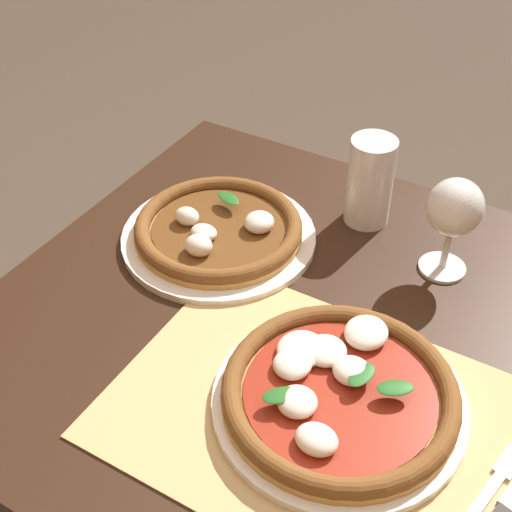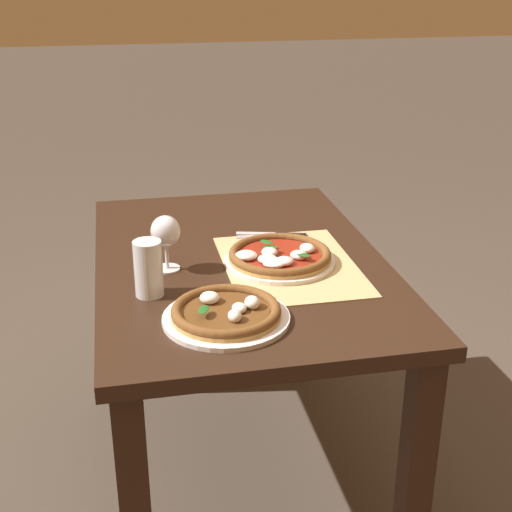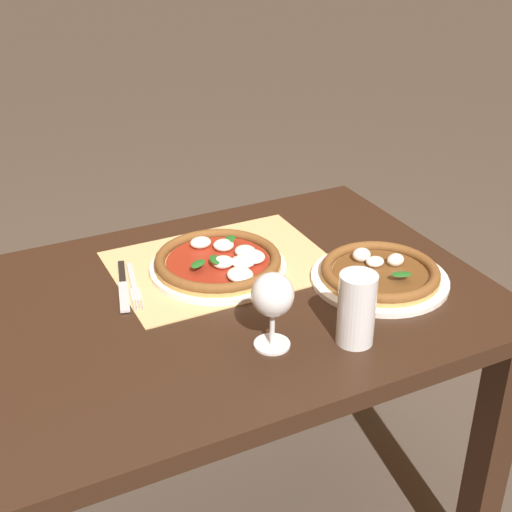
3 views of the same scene
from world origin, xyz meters
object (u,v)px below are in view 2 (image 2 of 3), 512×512
at_px(pizza_far, 226,313).
at_px(pint_glass, 148,269).
at_px(knife, 271,234).
at_px(pizza_near, 279,257).
at_px(fork, 269,237).
at_px(wine_glass, 166,233).

relative_size(pizza_far, pint_glass, 2.08).
bearing_deg(knife, pizza_far, 156.53).
height_order(pizza_near, pizza_far, pizza_far).
height_order(fork, knife, knife).
xyz_separation_m(wine_glass, knife, (0.19, -0.33, -0.10)).
bearing_deg(wine_glass, knife, -60.27).
relative_size(pizza_near, wine_glass, 1.98).
xyz_separation_m(fork, knife, (0.02, -0.01, 0.00)).
relative_size(wine_glass, fork, 0.78).
relative_size(pizza_far, knife, 1.42).
bearing_deg(knife, pizza_near, 173.38).
distance_m(pizza_far, fork, 0.54).
bearing_deg(pint_glass, pizza_near, -71.67).
height_order(pizza_far, pint_glass, pint_glass).
xyz_separation_m(pizza_near, pizza_far, (-0.30, 0.20, -0.00)).
xyz_separation_m(pizza_near, knife, (0.22, -0.03, -0.02)).
relative_size(pizza_near, pint_glass, 2.12).
xyz_separation_m(wine_glass, fork, (0.17, -0.32, -0.10)).
height_order(wine_glass, pint_glass, wine_glass).
height_order(pizza_far, fork, pizza_far).
relative_size(pizza_far, wine_glass, 1.94).
bearing_deg(pint_glass, pizza_far, -136.20).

